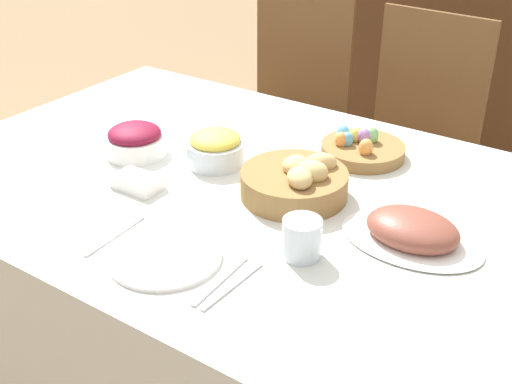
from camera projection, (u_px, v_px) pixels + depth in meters
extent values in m
cube|color=silver|center=(264.00, 304.00, 1.78)|extent=(1.83, 1.12, 0.73)
cylinder|color=brown|center=(212.00, 192.00, 2.62)|extent=(0.03, 0.03, 0.46)
cylinder|color=brown|center=(296.00, 217.00, 2.45)|extent=(0.03, 0.03, 0.46)
cylinder|color=brown|center=(260.00, 156.00, 2.91)|extent=(0.03, 0.03, 0.46)
cylinder|color=brown|center=(338.00, 177.00, 2.74)|extent=(0.03, 0.03, 0.46)
cube|color=brown|center=(278.00, 131.00, 2.56)|extent=(0.44, 0.44, 0.02)
cube|color=brown|center=(303.00, 56.00, 2.59)|extent=(0.42, 0.04, 0.49)
cylinder|color=brown|center=(320.00, 225.00, 2.40)|extent=(0.03, 0.03, 0.46)
cylinder|color=brown|center=(415.00, 262.00, 2.19)|extent=(0.03, 0.03, 0.46)
cylinder|color=brown|center=(371.00, 186.00, 2.66)|extent=(0.03, 0.03, 0.46)
cylinder|color=brown|center=(460.00, 216.00, 2.45)|extent=(0.03, 0.03, 0.46)
cube|color=brown|center=(398.00, 164.00, 2.31)|extent=(0.45, 0.45, 0.02)
cube|color=brown|center=(431.00, 81.00, 2.32)|extent=(0.42, 0.05, 0.49)
cube|color=#4C2D19|center=(436.00, 72.00, 3.17)|extent=(1.20, 0.44, 0.96)
cylinder|color=olive|center=(294.00, 184.00, 1.55)|extent=(0.26, 0.26, 0.07)
ellipsoid|color=tan|center=(312.00, 172.00, 1.51)|extent=(0.10, 0.09, 0.06)
ellipsoid|color=tan|center=(296.00, 165.00, 1.54)|extent=(0.07, 0.08, 0.05)
ellipsoid|color=tan|center=(300.00, 178.00, 1.48)|extent=(0.10, 0.10, 0.05)
ellipsoid|color=tan|center=(320.00, 163.00, 1.56)|extent=(0.09, 0.10, 0.05)
cylinder|color=olive|center=(363.00, 151.00, 1.75)|extent=(0.23, 0.23, 0.03)
ellipsoid|color=#60B2E0|center=(347.00, 140.00, 1.74)|extent=(0.03, 0.03, 0.04)
ellipsoid|color=#F29E4C|center=(341.00, 140.00, 1.74)|extent=(0.03, 0.03, 0.04)
ellipsoid|color=#F29E4C|center=(366.00, 148.00, 1.69)|extent=(0.04, 0.04, 0.05)
ellipsoid|color=#F4D151|center=(355.00, 136.00, 1.76)|extent=(0.03, 0.03, 0.04)
ellipsoid|color=#B27AD1|center=(364.00, 137.00, 1.75)|extent=(0.04, 0.04, 0.05)
ellipsoid|color=#60B2E0|center=(343.00, 133.00, 1.77)|extent=(0.04, 0.04, 0.05)
ellipsoid|color=#7FCC7A|center=(371.00, 136.00, 1.76)|extent=(0.04, 0.04, 0.05)
ellipsoid|color=white|center=(411.00, 239.00, 1.39)|extent=(0.32, 0.22, 0.01)
ellipsoid|color=brown|center=(413.00, 229.00, 1.38)|extent=(0.21, 0.15, 0.07)
cylinder|color=silver|center=(216.00, 153.00, 1.71)|extent=(0.16, 0.16, 0.06)
ellipsoid|color=#F4DB4C|center=(215.00, 139.00, 1.69)|extent=(0.14, 0.14, 0.05)
cylinder|color=white|center=(136.00, 145.00, 1.77)|extent=(0.17, 0.17, 0.05)
ellipsoid|color=maroon|center=(134.00, 133.00, 1.75)|extent=(0.15, 0.15, 0.05)
cylinder|color=white|center=(165.00, 256.00, 1.34)|extent=(0.24, 0.24, 0.01)
cube|color=silver|center=(115.00, 236.00, 1.41)|extent=(0.02, 0.19, 0.00)
cube|color=silver|center=(221.00, 281.00, 1.27)|extent=(0.02, 0.19, 0.00)
cube|color=silver|center=(233.00, 286.00, 1.25)|extent=(0.02, 0.19, 0.00)
cylinder|color=silver|center=(302.00, 238.00, 1.32)|extent=(0.08, 0.08, 0.09)
cube|color=white|center=(137.00, 182.00, 1.60)|extent=(0.12, 0.08, 0.03)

